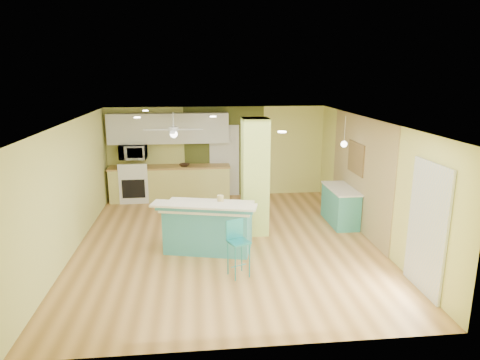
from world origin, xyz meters
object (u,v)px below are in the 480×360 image
object	(u,v)px
peninsula	(208,226)
bar_stool	(237,239)
canister	(220,199)
side_counter	(340,205)
fruit_bowl	(185,165)

from	to	relation	value
peninsula	bar_stool	xyz separation A→B (m)	(0.45, -1.13, 0.17)
peninsula	canister	distance (m)	0.58
bar_stool	canister	size ratio (longest dim) A/B	5.95
peninsula	side_counter	bearing A→B (deg)	35.52
bar_stool	fruit_bowl	distance (m)	4.71
bar_stool	side_counter	bearing A→B (deg)	19.37
fruit_bowl	canister	world-z (taller)	canister
bar_stool	fruit_bowl	bearing A→B (deg)	79.56
fruit_bowl	canister	distance (m)	3.44
side_counter	fruit_bowl	bearing A→B (deg)	147.92
bar_stool	side_counter	distance (m)	3.53
peninsula	fruit_bowl	size ratio (longest dim) A/B	7.35
bar_stool	side_counter	world-z (taller)	bar_stool
fruit_bowl	bar_stool	bearing A→B (deg)	-78.07
side_counter	bar_stool	bearing A→B (deg)	-138.26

